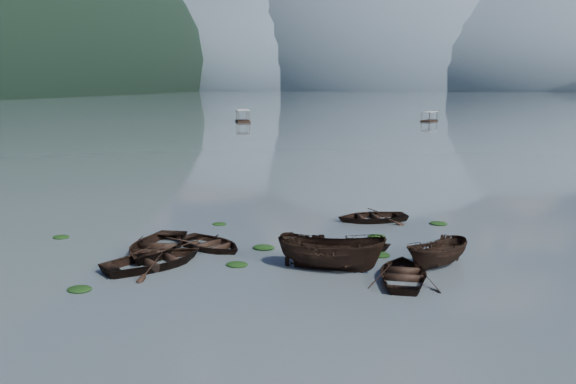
% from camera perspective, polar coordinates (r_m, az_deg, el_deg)
% --- Properties ---
extents(ground_plane, '(2400.00, 2400.00, 0.00)m').
position_cam_1_polar(ground_plane, '(22.33, -7.02, -10.77)').
color(ground_plane, '#4A565D').
extents(haze_mtn_a, '(520.00, 520.00, 280.00)m').
position_cam_1_polar(haze_mtn_a, '(957.55, -3.35, 10.38)').
color(haze_mtn_a, '#475666').
rests_on(haze_mtn_a, ground).
extents(haze_mtn_b, '(520.00, 520.00, 340.00)m').
position_cam_1_polar(haze_mtn_b, '(921.97, 8.87, 10.25)').
color(haze_mtn_b, '#475666').
rests_on(haze_mtn_b, ground).
extents(haze_mtn_c, '(520.00, 520.00, 260.00)m').
position_cam_1_polar(haze_mtn_c, '(929.05, 21.44, 9.65)').
color(haze_mtn_c, '#475666').
rests_on(haze_mtn_c, ground).
extents(rowboat_0, '(3.97, 5.35, 1.06)m').
position_cam_1_polar(rowboat_0, '(28.77, -13.27, -6.00)').
color(rowboat_0, black).
rests_on(rowboat_0, ground).
extents(rowboat_1, '(5.66, 5.92, 1.00)m').
position_cam_1_polar(rowboat_1, '(26.69, -13.31, -7.33)').
color(rowboat_1, black).
rests_on(rowboat_1, ground).
extents(rowboat_2, '(5.03, 2.14, 1.90)m').
position_cam_1_polar(rowboat_2, '(25.57, 4.35, -7.88)').
color(rowboat_2, black).
rests_on(rowboat_2, ground).
extents(rowboat_3, '(3.24, 4.41, 0.89)m').
position_cam_1_polar(rowboat_3, '(24.85, 11.66, -8.65)').
color(rowboat_3, black).
rests_on(rowboat_3, ground).
extents(rowboat_4, '(5.40, 4.91, 0.92)m').
position_cam_1_polar(rowboat_4, '(27.84, 6.35, -6.34)').
color(rowboat_4, black).
rests_on(rowboat_4, ground).
extents(rowboat_5, '(3.57, 3.94, 1.50)m').
position_cam_1_polar(rowboat_5, '(26.78, 14.90, -7.35)').
color(rowboat_5, black).
rests_on(rowboat_5, ground).
extents(rowboat_6, '(5.02, 4.56, 0.85)m').
position_cam_1_polar(rowboat_6, '(28.99, -7.90, -5.67)').
color(rowboat_6, black).
rests_on(rowboat_6, ground).
extents(rowboat_7, '(5.22, 4.60, 0.90)m').
position_cam_1_polar(rowboat_7, '(34.73, 8.49, -2.91)').
color(rowboat_7, black).
rests_on(rowboat_7, ground).
extents(weed_clump_0, '(1.02, 0.83, 0.22)m').
position_cam_1_polar(weed_clump_0, '(24.57, -20.40, -9.35)').
color(weed_clump_0, black).
rests_on(weed_clump_0, ground).
extents(weed_clump_1, '(1.12, 0.89, 0.25)m').
position_cam_1_polar(weed_clump_1, '(28.66, -2.49, -5.77)').
color(weed_clump_1, black).
rests_on(weed_clump_1, ground).
extents(weed_clump_2, '(1.03, 0.83, 0.22)m').
position_cam_1_polar(weed_clump_2, '(26.17, -5.21, -7.45)').
color(weed_clump_2, black).
rests_on(weed_clump_2, ground).
extents(weed_clump_3, '(1.00, 0.85, 0.22)m').
position_cam_1_polar(weed_clump_3, '(31.05, 9.01, -4.59)').
color(weed_clump_3, black).
rests_on(weed_clump_3, ground).
extents(weed_clump_4, '(1.12, 0.89, 0.23)m').
position_cam_1_polar(weed_clump_4, '(27.82, 9.18, -6.43)').
color(weed_clump_4, black).
rests_on(weed_clump_4, ground).
extents(weed_clump_5, '(0.92, 0.74, 0.19)m').
position_cam_1_polar(weed_clump_5, '(33.01, -22.06, -4.33)').
color(weed_clump_5, black).
rests_on(weed_clump_5, ground).
extents(weed_clump_6, '(0.86, 0.72, 0.18)m').
position_cam_1_polar(weed_clump_6, '(33.69, -6.98, -3.30)').
color(weed_clump_6, black).
rests_on(weed_clump_6, ground).
extents(weed_clump_7, '(1.05, 0.84, 0.23)m').
position_cam_1_polar(weed_clump_7, '(34.67, 15.04, -3.19)').
color(weed_clump_7, black).
rests_on(weed_clump_7, ground).
extents(pontoon_left, '(5.19, 7.34, 2.60)m').
position_cam_1_polar(pontoon_left, '(125.16, -4.61, 7.09)').
color(pontoon_left, black).
rests_on(pontoon_left, ground).
extents(pontoon_centre, '(4.03, 5.90, 2.09)m').
position_cam_1_polar(pontoon_centre, '(130.79, 14.16, 6.96)').
color(pontoon_centre, black).
rests_on(pontoon_centre, ground).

